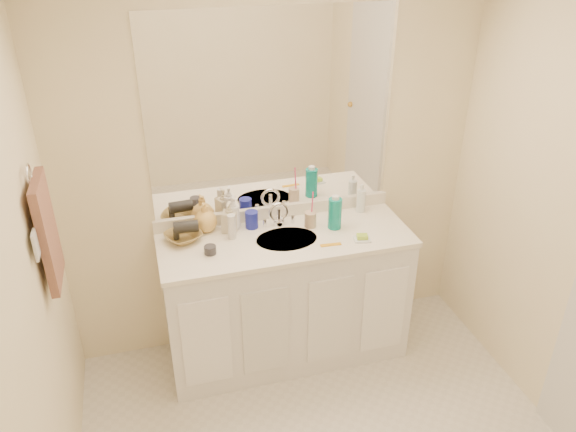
% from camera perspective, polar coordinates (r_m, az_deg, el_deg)
% --- Properties ---
extents(wall_back, '(2.60, 0.02, 2.40)m').
position_cam_1_polar(wall_back, '(3.45, -1.48, 4.66)').
color(wall_back, '#FCEDC5').
rests_on(wall_back, floor).
extents(wall_left, '(0.02, 2.60, 2.40)m').
position_cam_1_polar(wall_left, '(2.31, -25.89, -12.07)').
color(wall_left, '#FCEDC5').
rests_on(wall_left, floor).
extents(vanity_cabinet, '(1.50, 0.55, 0.85)m').
position_cam_1_polar(vanity_cabinet, '(3.62, -0.22, -8.39)').
color(vanity_cabinet, white).
rests_on(vanity_cabinet, floor).
extents(countertop, '(1.52, 0.57, 0.03)m').
position_cam_1_polar(countertop, '(3.37, -0.23, -2.38)').
color(countertop, white).
rests_on(countertop, vanity_cabinet).
extents(backsplash, '(1.52, 0.03, 0.08)m').
position_cam_1_polar(backsplash, '(3.56, -1.36, 0.44)').
color(backsplash, white).
rests_on(backsplash, countertop).
extents(sink_basin, '(0.37, 0.37, 0.02)m').
position_cam_1_polar(sink_basin, '(3.35, -0.14, -2.50)').
color(sink_basin, beige).
rests_on(sink_basin, countertop).
extents(faucet, '(0.02, 0.02, 0.11)m').
position_cam_1_polar(faucet, '(3.47, -0.95, -0.09)').
color(faucet, silver).
rests_on(faucet, countertop).
extents(mirror, '(1.48, 0.01, 1.20)m').
position_cam_1_polar(mirror, '(3.32, -1.53, 10.32)').
color(mirror, white).
rests_on(mirror, wall_back).
extents(blue_mug, '(0.10, 0.10, 0.11)m').
position_cam_1_polar(blue_mug, '(3.45, -3.71, -0.36)').
color(blue_mug, '#171E9F').
rests_on(blue_mug, countertop).
extents(tan_cup, '(0.09, 0.09, 0.10)m').
position_cam_1_polar(tan_cup, '(3.46, 2.28, -0.36)').
color(tan_cup, tan).
rests_on(tan_cup, countertop).
extents(toothbrush, '(0.01, 0.04, 0.18)m').
position_cam_1_polar(toothbrush, '(3.41, 2.47, 1.16)').
color(toothbrush, '#ED3E76').
rests_on(toothbrush, tan_cup).
extents(mouthwash_bottle, '(0.10, 0.10, 0.20)m').
position_cam_1_polar(mouthwash_bottle, '(3.43, 4.79, 0.26)').
color(mouthwash_bottle, '#0B8B81').
rests_on(mouthwash_bottle, countertop).
extents(clear_pump_bottle, '(0.06, 0.06, 0.15)m').
position_cam_1_polar(clear_pump_bottle, '(3.65, 7.43, 1.54)').
color(clear_pump_bottle, white).
rests_on(clear_pump_bottle, countertop).
extents(soap_dish, '(0.11, 0.10, 0.01)m').
position_cam_1_polar(soap_dish, '(3.36, 7.53, -2.35)').
color(soap_dish, white).
rests_on(soap_dish, countertop).
extents(green_soap, '(0.07, 0.06, 0.02)m').
position_cam_1_polar(green_soap, '(3.35, 7.55, -2.08)').
color(green_soap, '#A3D734').
rests_on(green_soap, soap_dish).
extents(orange_comb, '(0.13, 0.04, 0.01)m').
position_cam_1_polar(orange_comb, '(3.29, 4.37, -2.92)').
color(orange_comb, '#EFA319').
rests_on(orange_comb, countertop).
extents(dark_jar, '(0.08, 0.08, 0.05)m').
position_cam_1_polar(dark_jar, '(3.22, -7.91, -3.43)').
color(dark_jar, '#2F2D33').
rests_on(dark_jar, countertop).
extents(extra_white_bottle, '(0.06, 0.06, 0.15)m').
position_cam_1_polar(extra_white_bottle, '(3.33, -5.73, -1.09)').
color(extra_white_bottle, silver).
rests_on(extra_white_bottle, countertop).
extents(soap_bottle_white, '(0.10, 0.10, 0.21)m').
position_cam_1_polar(soap_bottle_white, '(3.42, -5.56, 0.32)').
color(soap_bottle_white, white).
rests_on(soap_bottle_white, countertop).
extents(soap_bottle_cream, '(0.11, 0.11, 0.19)m').
position_cam_1_polar(soap_bottle_cream, '(3.40, -5.97, -0.09)').
color(soap_bottle_cream, beige).
rests_on(soap_bottle_cream, countertop).
extents(soap_bottle_yellow, '(0.18, 0.18, 0.18)m').
position_cam_1_polar(soap_bottle_yellow, '(3.43, -8.43, -0.10)').
color(soap_bottle_yellow, '#E2B258').
rests_on(soap_bottle_yellow, countertop).
extents(wicker_basket, '(0.27, 0.27, 0.05)m').
position_cam_1_polar(wicker_basket, '(3.37, -10.57, -2.08)').
color(wicker_basket, olive).
rests_on(wicker_basket, countertop).
extents(hair_dryer, '(0.15, 0.08, 0.07)m').
position_cam_1_polar(hair_dryer, '(3.34, -10.33, -1.08)').
color(hair_dryer, black).
rests_on(hair_dryer, wicker_basket).
extents(towel_ring, '(0.01, 0.11, 0.11)m').
position_cam_1_polar(towel_ring, '(2.79, -24.81, 3.78)').
color(towel_ring, silver).
rests_on(towel_ring, wall_left).
extents(hand_towel, '(0.04, 0.32, 0.55)m').
position_cam_1_polar(hand_towel, '(2.91, -23.24, -1.53)').
color(hand_towel, brown).
rests_on(hand_towel, towel_ring).
extents(switch_plate, '(0.01, 0.08, 0.13)m').
position_cam_1_polar(switch_plate, '(2.72, -24.25, -2.70)').
color(switch_plate, silver).
rests_on(switch_plate, wall_left).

